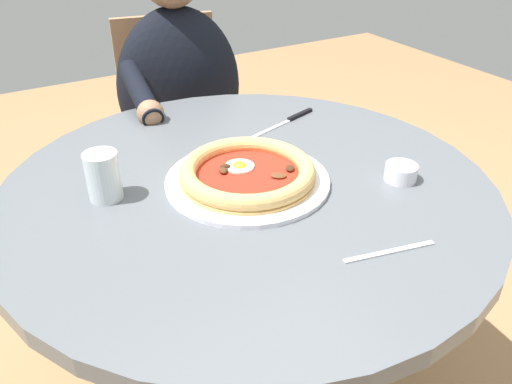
% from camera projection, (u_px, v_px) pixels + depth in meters
% --- Properties ---
extents(dining_table, '(1.01, 1.01, 0.74)m').
position_uv_depth(dining_table, '(248.00, 231.00, 1.12)').
color(dining_table, '#565B60').
rests_on(dining_table, ground).
extents(pizza_on_plate, '(0.34, 0.34, 0.04)m').
position_uv_depth(pizza_on_plate, '(247.00, 173.00, 1.05)').
color(pizza_on_plate, white).
rests_on(pizza_on_plate, dining_table).
extents(water_glass, '(0.07, 0.07, 0.10)m').
position_uv_depth(water_glass, '(104.00, 179.00, 0.99)').
color(water_glass, silver).
rests_on(water_glass, dining_table).
extents(steak_knife, '(0.22, 0.08, 0.01)m').
position_uv_depth(steak_knife, '(292.00, 119.00, 1.33)').
color(steak_knife, silver).
rests_on(steak_knife, dining_table).
extents(ramekin_capers, '(0.07, 0.07, 0.03)m').
position_uv_depth(ramekin_capers, '(401.00, 172.00, 1.06)').
color(ramekin_capers, white).
rests_on(ramekin_capers, dining_table).
extents(fork_utensil, '(0.17, 0.05, 0.00)m').
position_uv_depth(fork_utensil, '(390.00, 252.00, 0.86)').
color(fork_utensil, '#BCBCC1').
rests_on(fork_utensil, dining_table).
extents(diner_person, '(0.44, 0.48, 1.12)m').
position_uv_depth(diner_person, '(184.00, 146.00, 1.73)').
color(diner_person, '#282833').
rests_on(diner_person, ground).
extents(cafe_chair_diner, '(0.45, 0.45, 0.88)m').
position_uv_depth(cafe_chair_diner, '(176.00, 124.00, 1.84)').
color(cafe_chair_diner, '#957050').
rests_on(cafe_chair_diner, ground).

